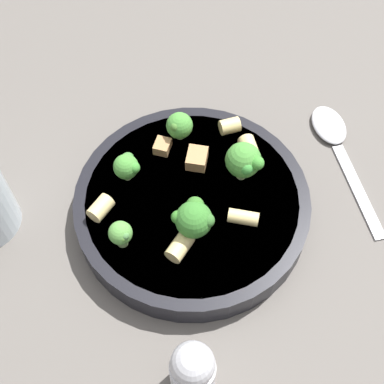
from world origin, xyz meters
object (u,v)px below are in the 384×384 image
object	(u,v)px
rigatoni_4	(101,208)
chicken_chunk_0	(197,158)
broccoli_floret_0	(121,234)
broccoli_floret_1	(194,219)
pepper_shaker	(193,371)
rigatoni_1	(243,217)
rigatoni_2	(180,247)
spoon	(336,141)
rigatoni_3	(249,148)
rigatoni_0	(230,126)
broccoli_floret_3	(127,166)
broccoli_floret_2	(245,162)
chicken_chunk_1	(159,148)
broccoli_floret_4	(180,126)
pasta_bowl	(192,204)

from	to	relation	value
rigatoni_4	chicken_chunk_0	bearing A→B (deg)	5.45
broccoli_floret_0	chicken_chunk_0	world-z (taller)	broccoli_floret_0
broccoli_floret_1	pepper_shaker	size ratio (longest dim) A/B	0.53
rigatoni_1	rigatoni_2	size ratio (longest dim) A/B	1.09
spoon	rigatoni_3	bearing A→B (deg)	171.85
rigatoni_2	rigatoni_0	bearing A→B (deg)	42.81
broccoli_floret_3	rigatoni_1	distance (m)	0.12
broccoli_floret_0	broccoli_floret_2	xyz separation A→B (m)	(0.14, 0.01, 0.01)
chicken_chunk_1	rigatoni_1	bearing A→B (deg)	-72.99
rigatoni_0	broccoli_floret_4	bearing A→B (deg)	161.77
rigatoni_4	chicken_chunk_0	world-z (taller)	rigatoni_4
broccoli_floret_3	broccoli_floret_4	xyz separation A→B (m)	(0.07, 0.02, 0.00)
rigatoni_3	broccoli_floret_1	bearing A→B (deg)	-148.79
pasta_bowl	rigatoni_0	bearing A→B (deg)	37.15
broccoli_floret_1	pasta_bowl	bearing A→B (deg)	65.17
broccoli_floret_2	rigatoni_1	size ratio (longest dim) A/B	1.56
pasta_bowl	pepper_shaker	world-z (taller)	pepper_shaker
pasta_bowl	broccoli_floret_4	xyz separation A→B (m)	(0.02, 0.07, 0.03)
broccoli_floret_0	broccoli_floret_2	bearing A→B (deg)	5.28
rigatoni_0	rigatoni_2	bearing A→B (deg)	-137.19
rigatoni_0	rigatoni_1	size ratio (longest dim) A/B	0.72
rigatoni_4	rigatoni_3	bearing A→B (deg)	-1.16
broccoli_floret_4	chicken_chunk_1	xyz separation A→B (m)	(-0.03, -0.01, -0.01)
rigatoni_1	broccoli_floret_2	bearing A→B (deg)	59.75
broccoli_floret_2	chicken_chunk_0	distance (m)	0.05
broccoli_floret_0	rigatoni_3	world-z (taller)	broccoli_floret_0
rigatoni_2	chicken_chunk_0	distance (m)	0.10
broccoli_floret_1	rigatoni_0	xyz separation A→B (m)	(0.09, 0.09, -0.02)
broccoli_floret_3	pepper_shaker	size ratio (longest dim) A/B	0.39
broccoli_floret_4	pepper_shaker	xyz separation A→B (m)	(-0.10, -0.22, -0.01)
broccoli_floret_4	rigatoni_2	size ratio (longest dim) A/B	1.25
chicken_chunk_0	rigatoni_3	bearing A→B (deg)	-14.54
broccoli_floret_1	chicken_chunk_1	distance (m)	0.10
broccoli_floret_0	rigatoni_0	bearing A→B (deg)	24.86
broccoli_floret_1	pepper_shaker	bearing A→B (deg)	-117.99
broccoli_floret_4	chicken_chunk_0	bearing A→B (deg)	-89.13
spoon	pasta_bowl	bearing A→B (deg)	-178.05
broccoli_floret_4	rigatoni_4	distance (m)	0.12
spoon	rigatoni_1	bearing A→B (deg)	-161.28
broccoli_floret_0	rigatoni_2	distance (m)	0.05
rigatoni_1	chicken_chunk_0	bearing A→B (deg)	94.85
rigatoni_1	rigatoni_4	bearing A→B (deg)	148.63
broccoli_floret_4	spoon	bearing A→B (deg)	-22.41
rigatoni_2	spoon	world-z (taller)	rigatoni_2
broccoli_floret_0	rigatoni_1	distance (m)	0.12
broccoli_floret_3	rigatoni_3	size ratio (longest dim) A/B	1.31
rigatoni_1	rigatoni_4	xyz separation A→B (m)	(-0.12, 0.07, 0.00)
pasta_bowl	rigatoni_0	distance (m)	0.09
broccoli_floret_2	rigatoni_0	xyz separation A→B (m)	(0.02, 0.06, -0.02)
broccoli_floret_1	rigatoni_3	distance (m)	0.11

